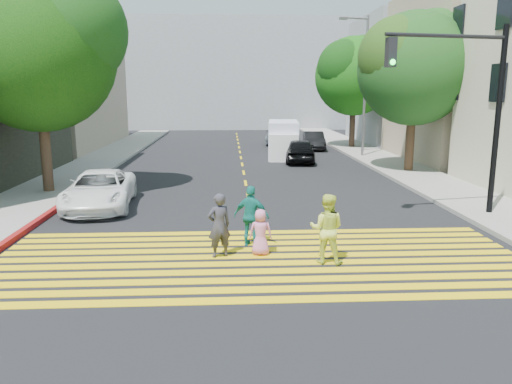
{
  "coord_description": "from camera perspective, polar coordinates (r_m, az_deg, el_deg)",
  "views": [
    {
      "loc": [
        -0.74,
        -10.68,
        4.18
      ],
      "look_at": [
        0.0,
        3.0,
        1.4
      ],
      "focal_mm": 35.0,
      "sensor_mm": 36.0,
      "label": 1
    }
  ],
  "objects": [
    {
      "name": "dark_car_parked",
      "position": [
        36.69,
        6.63,
        5.85
      ],
      "size": [
        1.62,
        3.98,
        1.28
      ],
      "primitive_type": "imported",
      "rotation": [
        0.0,
        0.0,
        -0.07
      ],
      "color": "black",
      "rests_on": "ground"
    },
    {
      "name": "building_left_tan",
      "position": [
        41.59,
        -25.15,
        11.54
      ],
      "size": [
        12.0,
        16.0,
        10.0
      ],
      "primitive_type": "cube",
      "color": "tan",
      "rests_on": "ground"
    },
    {
      "name": "street_lamp",
      "position": [
        32.34,
        12.11,
        12.64
      ],
      "size": [
        1.95,
        0.63,
        8.68
      ],
      "rotation": [
        0.0,
        0.0,
        0.23
      ],
      "color": "slate",
      "rests_on": "ground"
    },
    {
      "name": "white_sedan",
      "position": [
        18.9,
        -17.43,
        0.24
      ],
      "size": [
        2.65,
        5.0,
        1.34
      ],
      "primitive_type": "imported",
      "rotation": [
        0.0,
        0.0,
        0.09
      ],
      "color": "white",
      "rests_on": "ground"
    },
    {
      "name": "pedestrian_man",
      "position": [
        12.7,
        -4.24,
        -3.83
      ],
      "size": [
        0.71,
        0.59,
        1.67
      ],
      "primitive_type": "imported",
      "rotation": [
        0.0,
        0.0,
        3.51
      ],
      "color": "#33323D",
      "rests_on": "ground"
    },
    {
      "name": "building_right_tan",
      "position": [
        33.61,
        25.42,
        11.79
      ],
      "size": [
        10.0,
        10.0,
        10.0
      ],
      "primitive_type": "cube",
      "color": "tan",
      "rests_on": "ground"
    },
    {
      "name": "crosswalk",
      "position": [
        12.69,
        0.42,
        -7.74
      ],
      "size": [
        13.4,
        5.3,
        0.01
      ],
      "color": "yellow",
      "rests_on": "ground"
    },
    {
      "name": "sidewalk_left",
      "position": [
        33.84,
        -16.36,
        4.04
      ],
      "size": [
        3.0,
        40.0,
        0.15
      ],
      "primitive_type": "cube",
      "color": "gray",
      "rests_on": "ground"
    },
    {
      "name": "backdrop_block",
      "position": [
        58.72,
        -2.42,
        13.23
      ],
      "size": [
        30.0,
        8.0,
        12.0
      ],
      "primitive_type": "cube",
      "color": "gray",
      "rests_on": "ground"
    },
    {
      "name": "pedestrian_woman",
      "position": [
        12.36,
        8.09,
        -4.18
      ],
      "size": [
        1.0,
        0.87,
        1.74
      ],
      "primitive_type": "imported",
      "rotation": [
        0.0,
        0.0,
        2.85
      ],
      "color": "#E0F153",
      "rests_on": "ground"
    },
    {
      "name": "tree_right_far",
      "position": [
        37.7,
        11.23,
        13.32
      ],
      "size": [
        7.51,
        7.51,
        8.2
      ],
      "rotation": [
        0.0,
        0.0,
        0.44
      ],
      "color": "#442C23",
      "rests_on": "ground"
    },
    {
      "name": "traffic_signal",
      "position": [
        17.56,
        23.15,
        10.15
      ],
      "size": [
        4.23,
        1.07,
        6.26
      ],
      "rotation": [
        0.0,
        0.0,
        0.18
      ],
      "color": "black",
      "rests_on": "ground"
    },
    {
      "name": "tree_right_near",
      "position": [
        27.01,
        17.8,
        13.9
      ],
      "size": [
        6.67,
        6.39,
        8.24
      ],
      "rotation": [
        0.0,
        0.0,
        0.14
      ],
      "color": "#453524",
      "rests_on": "ground"
    },
    {
      "name": "ground",
      "position": [
        11.49,
        0.81,
        -9.86
      ],
      "size": [
        120.0,
        120.0,
        0.0
      ],
      "primitive_type": "plane",
      "color": "black"
    },
    {
      "name": "curb_red",
      "position": [
        18.25,
        -22.75,
        -2.42
      ],
      "size": [
        0.2,
        8.0,
        0.16
      ],
      "primitive_type": "cube",
      "color": "maroon",
      "rests_on": "ground"
    },
    {
      "name": "tree_left",
      "position": [
        21.98,
        -23.53,
        15.11
      ],
      "size": [
        7.57,
        7.23,
        8.79
      ],
      "rotation": [
        0.0,
        0.0,
        -0.21
      ],
      "color": "#352214",
      "rests_on": "ground"
    },
    {
      "name": "dark_car_near",
      "position": [
        29.88,
        5.02,
        4.77
      ],
      "size": [
        2.11,
        4.37,
        1.44
      ],
      "primitive_type": "imported",
      "rotation": [
        0.0,
        0.0,
        3.04
      ],
      "color": "black",
      "rests_on": "ground"
    },
    {
      "name": "silver_car",
      "position": [
        40.06,
        2.53,
        6.45
      ],
      "size": [
        2.46,
        4.9,
        1.36
      ],
      "primitive_type": "imported",
      "rotation": [
        0.0,
        0.0,
        3.02
      ],
      "color": "gray",
      "rests_on": "ground"
    },
    {
      "name": "building_right_grey",
      "position": [
        43.63,
        18.48,
        11.97
      ],
      "size": [
        10.0,
        10.0,
        10.0
      ],
      "primitive_type": "cube",
      "color": "gray",
      "rests_on": "ground"
    },
    {
      "name": "pedestrian_child",
      "position": [
        12.9,
        0.52,
        -4.61
      ],
      "size": [
        0.63,
        0.44,
        1.21
      ],
      "primitive_type": "imported",
      "rotation": [
        0.0,
        0.0,
        3.05
      ],
      "color": "pink",
      "rests_on": "ground"
    },
    {
      "name": "lane_line",
      "position": [
        33.45,
        -1.8,
        4.29
      ],
      "size": [
        0.12,
        34.4,
        0.01
      ],
      "color": "yellow",
      "rests_on": "ground"
    },
    {
      "name": "sidewalk_right",
      "position": [
        27.6,
        16.53,
        2.44
      ],
      "size": [
        3.0,
        60.0,
        0.15
      ],
      "primitive_type": "cube",
      "color": "gray",
      "rests_on": "ground"
    },
    {
      "name": "white_van",
      "position": [
        31.98,
        3.13,
        5.9
      ],
      "size": [
        2.26,
        5.0,
        2.29
      ],
      "rotation": [
        0.0,
        0.0,
        -0.09
      ],
      "color": "white",
      "rests_on": "ground"
    },
    {
      "name": "pedestrian_extra",
      "position": [
        13.59,
        -0.53,
        -2.78
      ],
      "size": [
        1.06,
        0.69,
        1.67
      ],
      "primitive_type": "imported",
      "rotation": [
        0.0,
        0.0,
        2.82
      ],
      "color": "#187E77",
      "rests_on": "ground"
    }
  ]
}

